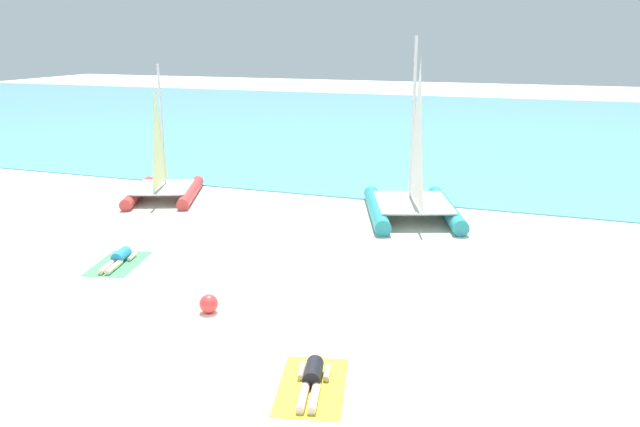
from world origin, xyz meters
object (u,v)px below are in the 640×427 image
(towel_left, at_px, (118,263))
(beach_ball, at_px, (209,304))
(sunbather_left, at_px, (119,258))
(sailboat_red, at_px, (163,180))
(sunbather_right, at_px, (312,377))
(sailboat_teal, at_px, (413,192))
(towel_right, at_px, (312,386))

(towel_left, relative_size, beach_ball, 4.76)
(sunbather_left, bearing_deg, towel_left, -90.00)
(sailboat_red, height_order, sunbather_right, sailboat_red)
(sailboat_teal, relative_size, towel_right, 2.96)
(sunbather_right, bearing_deg, sailboat_red, 119.76)
(sailboat_red, distance_m, sailboat_teal, 8.84)
(towel_right, distance_m, beach_ball, 3.64)
(towel_right, bearing_deg, sailboat_red, 132.87)
(towel_left, height_order, sunbather_right, sunbather_right)
(sailboat_teal, distance_m, towel_right, 10.52)
(sailboat_red, bearing_deg, sailboat_teal, -18.05)
(towel_left, height_order, sunbather_left, sunbather_left)
(sunbather_left, height_order, sunbather_right, same)
(sunbather_right, distance_m, beach_ball, 3.59)
(sailboat_teal, relative_size, towel_left, 2.96)
(sunbather_right, bearing_deg, towel_left, 137.16)
(towel_left, height_order, beach_ball, beach_ball)
(towel_left, xyz_separation_m, beach_ball, (3.63, -1.83, 0.19))
(sailboat_red, bearing_deg, beach_ball, -73.56)
(sailboat_teal, bearing_deg, sailboat_red, 164.07)
(towel_left, distance_m, beach_ball, 4.07)
(beach_ball, bearing_deg, towel_left, 153.19)
(towel_left, xyz_separation_m, towel_right, (6.66, -3.84, 0.00))
(sunbather_left, relative_size, towel_right, 0.82)
(sailboat_red, xyz_separation_m, sunbather_left, (2.56, -6.04, -0.56))
(sailboat_teal, height_order, sunbather_right, sailboat_teal)
(sunbather_left, xyz_separation_m, sunbather_right, (6.66, -3.84, 0.00))
(sailboat_teal, distance_m, sunbather_right, 10.45)
(sailboat_red, distance_m, sunbather_left, 6.59)
(sailboat_teal, relative_size, sunbather_right, 3.61)
(sailboat_red, relative_size, sailboat_teal, 0.83)
(sunbather_left, bearing_deg, sunbather_right, -42.46)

